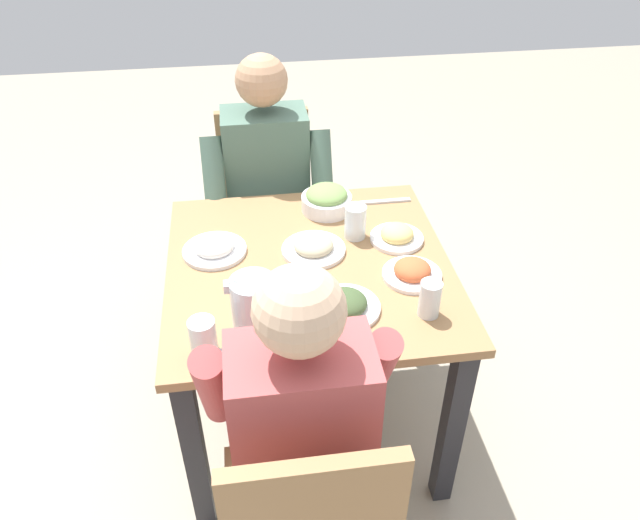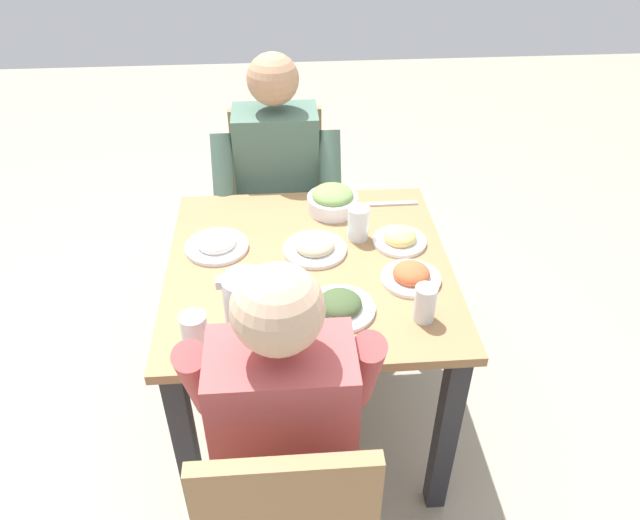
% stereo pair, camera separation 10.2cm
% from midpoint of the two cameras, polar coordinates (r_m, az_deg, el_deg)
% --- Properties ---
extents(ground_plane, '(8.00, 8.00, 0.00)m').
position_cam_midpoint_polar(ground_plane, '(2.43, -2.07, -14.17)').
color(ground_plane, '#9E937F').
extents(dining_table, '(0.88, 0.88, 0.72)m').
position_cam_midpoint_polar(dining_table, '(2.00, -2.44, -3.25)').
color(dining_table, '#997047').
rests_on(dining_table, ground_plane).
extents(chair_far, '(0.40, 0.40, 0.89)m').
position_cam_midpoint_polar(chair_far, '(2.65, -6.00, 5.17)').
color(chair_far, '#997047').
rests_on(chair_far, ground_plane).
extents(diner_near, '(0.48, 0.53, 1.18)m').
position_cam_midpoint_polar(diner_near, '(1.58, -3.91, -14.47)').
color(diner_near, '#B24C4C').
rests_on(diner_near, ground_plane).
extents(diner_far, '(0.48, 0.53, 1.18)m').
position_cam_midpoint_polar(diner_far, '(2.40, -5.94, 5.64)').
color(diner_far, '#4C6B5B').
rests_on(diner_far, ground_plane).
extents(water_pitcher, '(0.16, 0.12, 0.19)m').
position_cam_midpoint_polar(water_pitcher, '(1.62, -7.88, -4.56)').
color(water_pitcher, silver).
rests_on(water_pitcher, dining_table).
extents(salad_bowl, '(0.18, 0.18, 0.09)m').
position_cam_midpoint_polar(salad_bowl, '(2.16, -0.74, 5.62)').
color(salad_bowl, white).
rests_on(salad_bowl, dining_table).
extents(plate_dolmas, '(0.20, 0.20, 0.05)m').
position_cam_midpoint_polar(plate_dolmas, '(1.74, 0.67, -4.19)').
color(plate_dolmas, white).
rests_on(plate_dolmas, dining_table).
extents(plate_fries, '(0.18, 0.18, 0.06)m').
position_cam_midpoint_polar(plate_fries, '(2.03, 5.72, 2.27)').
color(plate_fries, white).
rests_on(plate_fries, dining_table).
extents(plate_yoghurt, '(0.20, 0.20, 0.06)m').
position_cam_midpoint_polar(plate_yoghurt, '(2.00, -11.24, 1.11)').
color(plate_yoghurt, white).
rests_on(plate_yoghurt, dining_table).
extents(plate_beans, '(0.21, 0.21, 0.05)m').
position_cam_midpoint_polar(plate_beans, '(1.97, -2.09, 1.20)').
color(plate_beans, white).
rests_on(plate_beans, dining_table).
extents(plate_rice_curry, '(0.18, 0.18, 0.06)m').
position_cam_midpoint_polar(plate_rice_curry, '(1.87, 7.02, -1.11)').
color(plate_rice_curry, white).
rests_on(plate_rice_curry, dining_table).
extents(water_glass_near_left, '(0.07, 0.07, 0.11)m').
position_cam_midpoint_polar(water_glass_near_left, '(2.01, 1.85, 3.54)').
color(water_glass_near_left, silver).
rests_on(water_glass_near_left, dining_table).
extents(water_glass_by_pitcher, '(0.06, 0.06, 0.11)m').
position_cam_midpoint_polar(water_glass_by_pitcher, '(1.72, 8.50, -3.62)').
color(water_glass_by_pitcher, silver).
rests_on(water_glass_by_pitcher, dining_table).
extents(water_glass_center, '(0.07, 0.07, 0.10)m').
position_cam_midpoint_polar(water_glass_center, '(1.64, -12.58, -7.00)').
color(water_glass_center, silver).
rests_on(water_glass_center, dining_table).
extents(fork_near, '(0.17, 0.05, 0.01)m').
position_cam_midpoint_polar(fork_near, '(1.66, -3.89, -7.59)').
color(fork_near, silver).
rests_on(fork_near, dining_table).
extents(knife_near, '(0.19, 0.02, 0.01)m').
position_cam_midpoint_polar(knife_near, '(2.23, 4.76, 5.44)').
color(knife_near, silver).
rests_on(knife_near, dining_table).
extents(fork_far, '(0.17, 0.08, 0.01)m').
position_cam_midpoint_polar(fork_far, '(1.64, -9.78, -8.72)').
color(fork_far, silver).
rests_on(fork_far, dining_table).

